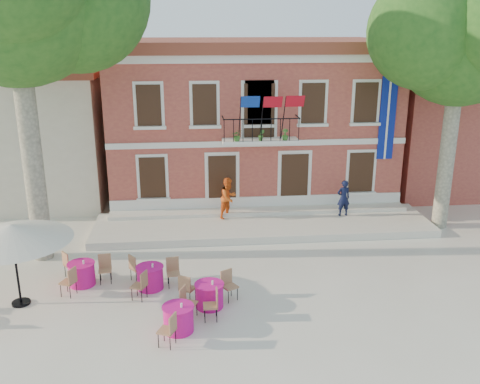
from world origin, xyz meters
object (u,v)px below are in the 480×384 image
plane_tree_east (461,39)px  cafe_table_0 (82,273)px  patio_umbrella (12,233)px  pedestrian_navy (343,198)px  pedestrian_orange (229,198)px  cafe_table_4 (209,294)px  cafe_table_3 (150,276)px  cafe_table_1 (178,318)px

plane_tree_east → cafe_table_0: 16.34m
patio_umbrella → pedestrian_navy: 13.30m
pedestrian_orange → cafe_table_4: pedestrian_orange is taller
cafe_table_0 → cafe_table_3: 2.30m
cafe_table_0 → cafe_table_1: size_ratio=0.96×
cafe_table_1 → cafe_table_3: bearing=109.8°
plane_tree_east → cafe_table_4: size_ratio=5.55×
cafe_table_0 → cafe_table_1: 4.45m
cafe_table_1 → cafe_table_4: 1.56m
patio_umbrella → cafe_table_0: patio_umbrella is taller
pedestrian_navy → cafe_table_1: size_ratio=0.82×
patio_umbrella → cafe_table_3: patio_umbrella is taller
cafe_table_4 → cafe_table_0: bearing=155.9°
pedestrian_orange → cafe_table_4: 7.07m
cafe_table_0 → cafe_table_4: 4.50m
pedestrian_navy → pedestrian_orange: (-4.92, 0.20, 0.09)m
cafe_table_1 → cafe_table_3: size_ratio=1.04×
cafe_table_0 → cafe_table_4: bearing=-24.1°
patio_umbrella → pedestrian_orange: (6.87, 6.23, -1.17)m
pedestrian_orange → cafe_table_4: size_ratio=0.94×
pedestrian_orange → cafe_table_3: (-2.97, -5.57, -0.75)m
cafe_table_3 → cafe_table_4: (1.86, -1.37, 0.00)m
pedestrian_navy → cafe_table_4: size_ratio=0.84×
plane_tree_east → patio_umbrella: bearing=-162.0°
pedestrian_orange → cafe_table_0: 7.34m
pedestrian_navy → cafe_table_3: (-7.89, -5.37, -0.66)m
cafe_table_1 → plane_tree_east: bearing=33.1°
pedestrian_orange → cafe_table_1: pedestrian_orange is taller
cafe_table_4 → plane_tree_east: bearing=30.3°
plane_tree_east → pedestrian_navy: bearing=167.1°
cafe_table_4 → patio_umbrella: bearing=172.9°
cafe_table_1 → pedestrian_orange: bearing=76.2°
cafe_table_3 → cafe_table_4: size_ratio=0.99×
cafe_table_1 → cafe_table_3: (-0.95, 2.63, 0.01)m
plane_tree_east → pedestrian_navy: size_ratio=6.59×
pedestrian_navy → cafe_table_0: pedestrian_navy is taller
pedestrian_navy → pedestrian_orange: 4.93m
plane_tree_east → cafe_table_4: plane_tree_east is taller
cafe_table_0 → cafe_table_4: (4.11, -1.84, 0.00)m
patio_umbrella → cafe_table_0: bearing=34.2°
pedestrian_navy → cafe_table_0: 11.28m
plane_tree_east → cafe_table_3: bearing=-159.3°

